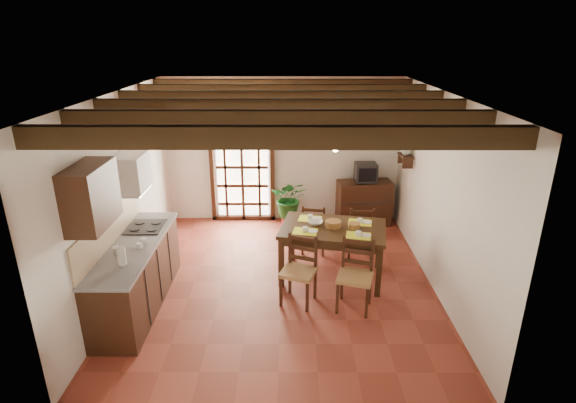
{
  "coord_description": "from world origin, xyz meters",
  "views": [
    {
      "loc": [
        0.12,
        -5.96,
        3.54
      ],
      "look_at": [
        0.1,
        0.4,
        1.15
      ],
      "focal_mm": 28.0,
      "sensor_mm": 36.0,
      "label": 1
    }
  ],
  "objects_px": {
    "crt_tv": "(366,172)",
    "potted_plant": "(290,198)",
    "sideboard": "(364,203)",
    "chair_near_right": "(354,288)",
    "pendant_lamp": "(336,144)",
    "chair_far_left": "(314,237)",
    "chair_near_left": "(299,283)",
    "dining_table": "(333,234)",
    "kitchen_counter": "(137,274)",
    "chair_far_right": "(360,240)"
  },
  "relations": [
    {
      "from": "sideboard",
      "to": "crt_tv",
      "type": "height_order",
      "value": "crt_tv"
    },
    {
      "from": "dining_table",
      "to": "sideboard",
      "type": "distance_m",
      "value": 2.23
    },
    {
      "from": "chair_near_right",
      "to": "chair_far_left",
      "type": "distance_m",
      "value": 1.75
    },
    {
      "from": "sideboard",
      "to": "crt_tv",
      "type": "distance_m",
      "value": 0.63
    },
    {
      "from": "dining_table",
      "to": "crt_tv",
      "type": "height_order",
      "value": "crt_tv"
    },
    {
      "from": "kitchen_counter",
      "to": "potted_plant",
      "type": "relative_size",
      "value": 1.14
    },
    {
      "from": "chair_near_right",
      "to": "pendant_lamp",
      "type": "height_order",
      "value": "pendant_lamp"
    },
    {
      "from": "dining_table",
      "to": "chair_far_left",
      "type": "relative_size",
      "value": 1.91
    },
    {
      "from": "sideboard",
      "to": "dining_table",
      "type": "bearing_deg",
      "value": -117.41
    },
    {
      "from": "chair_near_left",
      "to": "pendant_lamp",
      "type": "xyz_separation_m",
      "value": [
        0.52,
        0.8,
        1.78
      ]
    },
    {
      "from": "chair_near_left",
      "to": "dining_table",
      "type": "bearing_deg",
      "value": 73.51
    },
    {
      "from": "sideboard",
      "to": "pendant_lamp",
      "type": "xyz_separation_m",
      "value": [
        -0.8,
        -1.96,
        1.64
      ]
    },
    {
      "from": "kitchen_counter",
      "to": "pendant_lamp",
      "type": "distance_m",
      "value": 3.28
    },
    {
      "from": "chair_far_right",
      "to": "sideboard",
      "type": "height_order",
      "value": "chair_far_right"
    },
    {
      "from": "chair_near_right",
      "to": "potted_plant",
      "type": "xyz_separation_m",
      "value": [
        -0.88,
        2.83,
        0.26
      ]
    },
    {
      "from": "chair_far_left",
      "to": "sideboard",
      "type": "bearing_deg",
      "value": -119.62
    },
    {
      "from": "kitchen_counter",
      "to": "chair_near_left",
      "type": "relative_size",
      "value": 2.34
    },
    {
      "from": "dining_table",
      "to": "chair_near_left",
      "type": "bearing_deg",
      "value": -115.89
    },
    {
      "from": "kitchen_counter",
      "to": "potted_plant",
      "type": "xyz_separation_m",
      "value": [
        2.08,
        2.75,
        0.1
      ]
    },
    {
      "from": "chair_far_left",
      "to": "dining_table",
      "type": "bearing_deg",
      "value": 115.69
    },
    {
      "from": "kitchen_counter",
      "to": "chair_near_right",
      "type": "height_order",
      "value": "kitchen_counter"
    },
    {
      "from": "sideboard",
      "to": "crt_tv",
      "type": "relative_size",
      "value": 2.48
    },
    {
      "from": "dining_table",
      "to": "chair_near_left",
      "type": "distance_m",
      "value": 0.97
    },
    {
      "from": "sideboard",
      "to": "potted_plant",
      "type": "bearing_deg",
      "value": 176.72
    },
    {
      "from": "dining_table",
      "to": "crt_tv",
      "type": "relative_size",
      "value": 4.1
    },
    {
      "from": "sideboard",
      "to": "pendant_lamp",
      "type": "distance_m",
      "value": 2.68
    },
    {
      "from": "chair_near_left",
      "to": "pendant_lamp",
      "type": "bearing_deg",
      "value": 77.09
    },
    {
      "from": "dining_table",
      "to": "potted_plant",
      "type": "height_order",
      "value": "potted_plant"
    },
    {
      "from": "crt_tv",
      "to": "chair_far_right",
      "type": "bearing_deg",
      "value": -103.01
    },
    {
      "from": "kitchen_counter",
      "to": "sideboard",
      "type": "height_order",
      "value": "kitchen_counter"
    },
    {
      "from": "potted_plant",
      "to": "pendant_lamp",
      "type": "xyz_separation_m",
      "value": [
        0.65,
        -1.89,
        1.51
      ]
    },
    {
      "from": "dining_table",
      "to": "potted_plant",
      "type": "xyz_separation_m",
      "value": [
        -0.65,
        1.99,
        -0.16
      ]
    },
    {
      "from": "kitchen_counter",
      "to": "chair_near_left",
      "type": "distance_m",
      "value": 2.21
    },
    {
      "from": "sideboard",
      "to": "chair_near_left",
      "type": "bearing_deg",
      "value": -121.8
    },
    {
      "from": "chair_far_left",
      "to": "potted_plant",
      "type": "bearing_deg",
      "value": -59.39
    },
    {
      "from": "chair_far_left",
      "to": "potted_plant",
      "type": "relative_size",
      "value": 0.45
    },
    {
      "from": "dining_table",
      "to": "pendant_lamp",
      "type": "bearing_deg",
      "value": 100.84
    },
    {
      "from": "kitchen_counter",
      "to": "crt_tv",
      "type": "distance_m",
      "value": 4.55
    },
    {
      "from": "chair_far_left",
      "to": "chair_near_left",
      "type": "bearing_deg",
      "value": 89.78
    },
    {
      "from": "chair_far_right",
      "to": "kitchen_counter",
      "type": "bearing_deg",
      "value": 26.82
    },
    {
      "from": "potted_plant",
      "to": "sideboard",
      "type": "bearing_deg",
      "value": 2.98
    },
    {
      "from": "crt_tv",
      "to": "sideboard",
      "type": "bearing_deg",
      "value": 88.29
    },
    {
      "from": "chair_far_right",
      "to": "pendant_lamp",
      "type": "distance_m",
      "value": 1.96
    },
    {
      "from": "chair_near_left",
      "to": "pendant_lamp",
      "type": "relative_size",
      "value": 1.14
    },
    {
      "from": "potted_plant",
      "to": "pendant_lamp",
      "type": "relative_size",
      "value": 2.33
    },
    {
      "from": "chair_far_left",
      "to": "crt_tv",
      "type": "distance_m",
      "value": 1.77
    },
    {
      "from": "chair_far_left",
      "to": "potted_plant",
      "type": "distance_m",
      "value": 1.25
    },
    {
      "from": "kitchen_counter",
      "to": "crt_tv",
      "type": "relative_size",
      "value": 5.45
    },
    {
      "from": "chair_near_left",
      "to": "chair_far_left",
      "type": "bearing_deg",
      "value": 99.48
    },
    {
      "from": "crt_tv",
      "to": "potted_plant",
      "type": "bearing_deg",
      "value": -178.96
    }
  ]
}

